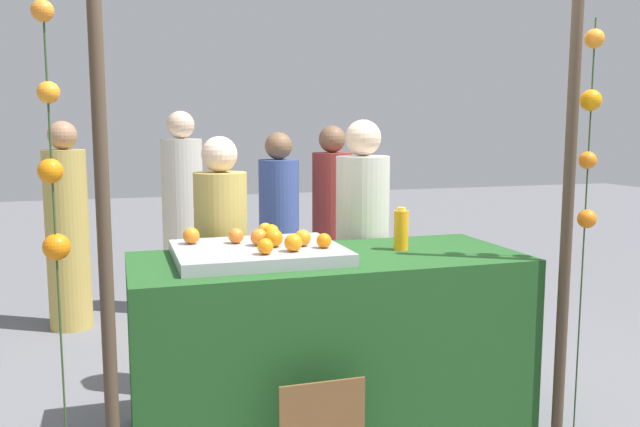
% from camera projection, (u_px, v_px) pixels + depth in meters
% --- Properties ---
extents(stall_counter, '(1.99, 0.85, 0.93)m').
position_uv_depth(stall_counter, '(329.00, 344.00, 3.43)').
color(stall_counter, '#1E4C1E').
rests_on(stall_counter, ground_plane).
extents(orange_tray, '(0.82, 0.68, 0.06)m').
position_uv_depth(orange_tray, '(258.00, 253.00, 3.30)').
color(orange_tray, '#9EA0A5').
rests_on(orange_tray, stall_counter).
extents(orange_0, '(0.08, 0.08, 0.08)m').
position_uv_depth(orange_0, '(303.00, 238.00, 3.30)').
color(orange_0, orange).
rests_on(orange_0, orange_tray).
extents(orange_1, '(0.08, 0.08, 0.08)m').
position_uv_depth(orange_1, '(236.00, 236.00, 3.38)').
color(orange_1, orange).
rests_on(orange_1, orange_tray).
extents(orange_2, '(0.07, 0.07, 0.07)m').
position_uv_depth(orange_2, '(324.00, 241.00, 3.25)').
color(orange_2, orange).
rests_on(orange_2, orange_tray).
extents(orange_3, '(0.08, 0.08, 0.08)m').
position_uv_depth(orange_3, '(265.00, 230.00, 3.59)').
color(orange_3, orange).
rests_on(orange_3, orange_tray).
extents(orange_4, '(0.09, 0.09, 0.09)m').
position_uv_depth(orange_4, '(274.00, 238.00, 3.28)').
color(orange_4, orange).
rests_on(orange_4, orange_tray).
extents(orange_5, '(0.08, 0.08, 0.08)m').
position_uv_depth(orange_5, '(271.00, 232.00, 3.48)').
color(orange_5, orange).
rests_on(orange_5, orange_tray).
extents(orange_6, '(0.09, 0.09, 0.09)m').
position_uv_depth(orange_6, '(191.00, 236.00, 3.36)').
color(orange_6, orange).
rests_on(orange_6, orange_tray).
extents(orange_7, '(0.09, 0.09, 0.09)m').
position_uv_depth(orange_7, '(293.00, 243.00, 3.16)').
color(orange_7, orange).
rests_on(orange_7, orange_tray).
extents(orange_8, '(0.09, 0.09, 0.09)m').
position_uv_depth(orange_8, '(259.00, 237.00, 3.32)').
color(orange_8, orange).
rests_on(orange_8, orange_tray).
extents(orange_9, '(0.08, 0.08, 0.08)m').
position_uv_depth(orange_9, '(265.00, 246.00, 3.09)').
color(orange_9, orange).
rests_on(orange_9, orange_tray).
extents(juice_bottle, '(0.08, 0.08, 0.23)m').
position_uv_depth(juice_bottle, '(401.00, 230.00, 3.52)').
color(juice_bottle, orange).
rests_on(juice_bottle, stall_counter).
extents(vendor_left, '(0.31, 0.31, 1.54)m').
position_uv_depth(vendor_left, '(222.00, 277.00, 3.86)').
color(vendor_left, tan).
rests_on(vendor_left, ground_plane).
extents(vendor_right, '(0.33, 0.33, 1.63)m').
position_uv_depth(vendor_right, '(362.00, 261.00, 4.09)').
color(vendor_right, beige).
rests_on(vendor_right, ground_plane).
extents(crowd_person_0, '(0.34, 0.34, 1.72)m').
position_uv_depth(crowd_person_0, '(183.00, 220.00, 5.59)').
color(crowd_person_0, beige).
rests_on(crowd_person_0, ground_plane).
extents(crowd_person_1, '(0.33, 0.33, 1.63)m').
position_uv_depth(crowd_person_1, '(67.00, 233.00, 5.15)').
color(crowd_person_1, tan).
rests_on(crowd_person_1, ground_plane).
extents(crowd_person_2, '(0.31, 0.31, 1.55)m').
position_uv_depth(crowd_person_2, '(279.00, 239.00, 5.10)').
color(crowd_person_2, '#384C8C').
rests_on(crowd_person_2, ground_plane).
extents(crowd_person_3, '(0.32, 0.32, 1.60)m').
position_uv_depth(crowd_person_3, '(332.00, 232.00, 5.33)').
color(crowd_person_3, maroon).
rests_on(crowd_person_3, ground_plane).
extents(canopy_post_left, '(0.06, 0.06, 2.32)m').
position_uv_depth(canopy_post_left, '(104.00, 237.00, 2.58)').
color(canopy_post_left, '#473828').
rests_on(canopy_post_left, ground_plane).
extents(canopy_post_right, '(0.06, 0.06, 2.32)m').
position_uv_depth(canopy_post_right, '(567.00, 215.00, 3.21)').
color(canopy_post_right, '#473828').
rests_on(canopy_post_right, ground_plane).
extents(garland_strand_left, '(0.10, 0.11, 2.11)m').
position_uv_depth(garland_strand_left, '(51.00, 162.00, 2.45)').
color(garland_strand_left, '#2D4C23').
rests_on(garland_strand_left, ground_plane).
extents(garland_strand_right, '(0.11, 0.10, 2.11)m').
position_uv_depth(garland_strand_right, '(590.00, 131.00, 3.20)').
color(garland_strand_right, '#2D4C23').
rests_on(garland_strand_right, ground_plane).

